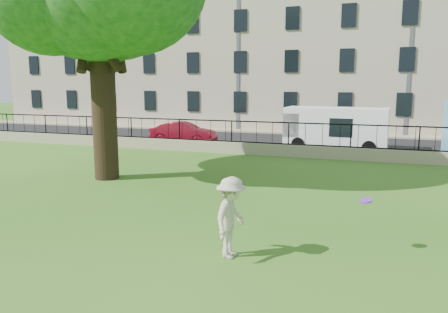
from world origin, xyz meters
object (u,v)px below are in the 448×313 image
at_px(white_van, 336,129).
at_px(red_sedan, 183,133).
at_px(man, 231,217).
at_px(frisbee, 366,201).

bearing_deg(white_van, red_sedan, -171.44).
xyz_separation_m(man, frisbee, (2.67, 1.24, 0.29)).
xyz_separation_m(frisbee, red_sedan, (-10.85, 14.27, -0.50)).
distance_m(frisbee, red_sedan, 17.93).
xyz_separation_m(man, red_sedan, (-8.18, 15.51, -0.21)).
bearing_deg(frisbee, man, -155.11).
height_order(red_sedan, white_van, white_van).
relative_size(frisbee, white_van, 0.05).
bearing_deg(frisbee, white_van, 97.46).
distance_m(red_sedan, white_van, 8.92).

